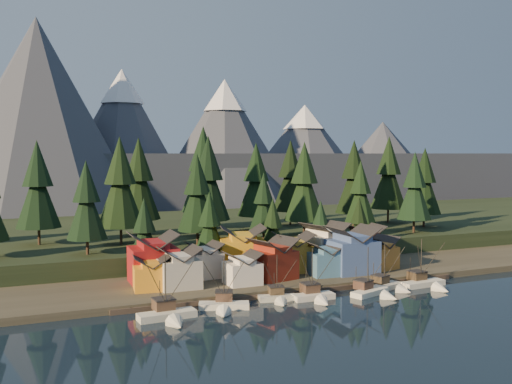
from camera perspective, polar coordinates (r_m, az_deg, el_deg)
name	(u,v)px	position (r m, az deg, el deg)	size (l,w,h in m)	color
ground	(337,312)	(111.40, 8.10, -11.83)	(500.00, 500.00, 0.00)	black
shore_strip	(255,269)	(145.92, -0.12, -7.72)	(400.00, 50.00, 1.50)	#343126
hillside	(197,234)	(191.91, -5.97, -4.25)	(420.00, 100.00, 6.00)	black
dock	(297,291)	(125.20, 4.14, -9.80)	(80.00, 4.00, 1.00)	#4E4038
mountain_ridge	(119,161)	(309.56, -13.51, 3.04)	(560.00, 190.00, 90.00)	#4B5261
boat_0	(169,307)	(105.90, -8.70, -11.32)	(11.09, 11.96, 12.69)	beige
boat_1	(224,299)	(111.50, -3.23, -10.62)	(10.44, 10.92, 11.55)	white
boat_2	(278,291)	(117.56, 2.26, -9.91)	(8.37, 8.91, 10.34)	beige
boat_3	(316,289)	(118.84, 5.98, -9.63)	(9.06, 9.83, 11.77)	silver
boat_4	(374,286)	(124.40, 11.73, -9.18)	(10.19, 10.67, 11.36)	white
boat_5	(390,280)	(130.52, 13.26, -8.57)	(9.43, 9.96, 11.10)	silver
boat_6	(427,278)	(135.04, 16.73, -8.22)	(11.20, 12.07, 11.90)	white
house_front_0	(151,272)	(122.72, -10.44, -7.84)	(8.02, 7.67, 7.23)	orange
house_front_1	(179,266)	(123.33, -7.73, -7.38)	(8.53, 8.20, 8.72)	beige
house_front_2	(242,267)	(125.78, -1.38, -7.54)	(7.32, 7.38, 7.04)	white
house_front_3	(273,257)	(130.78, 1.67, -6.56)	(10.98, 10.66, 9.33)	maroon
house_front_4	(325,258)	(135.93, 6.92, -6.56)	(8.10, 8.65, 7.66)	teal
house_front_5	(352,248)	(139.11, 9.60, -5.59)	(10.81, 9.88, 11.10)	#3E5792
house_front_6	(378,252)	(145.00, 12.14, -5.88)	(9.65, 9.33, 8.01)	#A76C2B
house_back_0	(153,257)	(128.95, -10.26, -6.37)	(10.31, 9.92, 11.01)	maroon
house_back_1	(205,259)	(132.79, -5.15, -6.71)	(7.72, 7.80, 8.04)	beige
house_back_2	(242,248)	(138.10, -1.38, -5.60)	(12.53, 11.91, 11.12)	gold
house_back_3	(293,251)	(139.17, 3.75, -5.91)	(10.67, 9.88, 9.39)	olive
house_back_4	(325,243)	(147.76, 6.87, -5.06)	(11.69, 11.38, 10.82)	white
house_back_5	(365,243)	(153.65, 10.83, -4.98)	(9.51, 9.60, 9.70)	maroon
tree_hill_1	(38,188)	(159.98, -20.98, 0.41)	(11.87, 11.87, 27.65)	#332319
tree_hill_2	(87,203)	(141.00, -16.59, -1.08)	(9.66, 9.66, 22.51)	#332319
tree_hill_3	(120,186)	(154.02, -13.42, 0.63)	(12.27, 12.27, 28.59)	#332319
tree_hill_4	(139,182)	(170.21, -11.61, 0.99)	(12.34, 12.34, 28.74)	#332319
tree_hill_5	(197,195)	(148.62, -5.90, -0.34)	(10.35, 10.35, 24.12)	#332319
tree_hill_6	(208,181)	(165.14, -4.79, 1.06)	(12.56, 12.56, 29.25)	#332319
tree_hill_7	(264,204)	(153.27, 0.78, -1.24)	(8.18, 8.18, 19.05)	#332319
tree_hill_8	(256,182)	(178.09, 0.01, 0.97)	(11.81, 11.81, 27.51)	#332319
tree_hill_9	(304,185)	(166.20, 4.85, 0.75)	(11.81, 11.81, 27.51)	#332319
tree_hill_10	(290,178)	(192.03, 3.47, 1.37)	(12.30, 12.30, 28.65)	#332319
tree_hill_11	(360,194)	(170.26, 10.40, -0.23)	(9.46, 9.46, 22.05)	#332319
tree_hill_12	(354,180)	(187.80, 9.76, 1.23)	(12.22, 12.22, 28.47)	#332319
tree_hill_13	(415,188)	(179.14, 15.57, 0.35)	(10.58, 10.58, 24.66)	#332319
tree_hill_14	(389,175)	(202.90, 13.12, 1.62)	(12.90, 12.90, 30.06)	#332319
tree_hill_15	(203,173)	(182.45, -5.28, 1.94)	(14.09, 14.09, 32.83)	#332319
tree_hill_17	(424,184)	(194.41, 16.50, 0.82)	(11.17, 11.17, 26.01)	#332319
tree_shore_0	(144,233)	(135.79, -11.10, -4.05)	(7.88, 7.88, 18.37)	#332319
tree_shore_1	(210,227)	(139.86, -4.66, -3.50)	(8.36, 8.36, 19.48)	#332319
tree_shore_2	(273,228)	(146.23, 1.69, -3.65)	(7.40, 7.40, 17.24)	#332319
tree_shore_3	(321,228)	(152.64, 6.47, -3.57)	(6.96, 6.96, 16.22)	#332319
tree_shore_4	(359,224)	(158.83, 10.25, -3.21)	(7.20, 7.20, 16.76)	#332319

